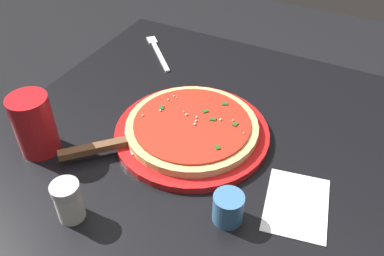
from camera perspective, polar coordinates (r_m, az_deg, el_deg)
restaurant_table at (r=0.92m, az=1.05°, el=-9.57°), size 0.85×0.82×0.76m
serving_plate at (r=0.82m, az=0.00°, el=-0.68°), size 0.31×0.31×0.01m
pizza at (r=0.81m, az=0.00°, el=0.22°), size 0.26×0.26×0.02m
pizza_server at (r=0.79m, az=-10.71°, el=-2.30°), size 0.19×0.19×0.01m
cup_tall_drink at (r=0.82m, az=-21.14°, el=0.44°), size 0.08×0.08×0.12m
cup_small_sauce at (r=0.67m, az=5.06°, el=-11.05°), size 0.05×0.05×0.05m
napkin_folded_right at (r=0.73m, az=14.37°, el=-10.28°), size 0.16×0.13×0.00m
fork at (r=1.11m, az=-4.84°, el=10.64°), size 0.14×0.14×0.00m
parmesan_shaker at (r=0.69m, az=-16.85°, el=-9.71°), size 0.05×0.05×0.07m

